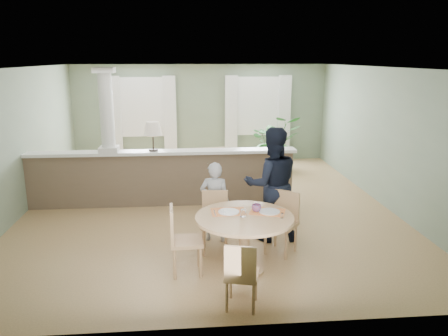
{
  "coord_description": "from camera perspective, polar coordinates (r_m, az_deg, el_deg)",
  "views": [
    {
      "loc": [
        -0.4,
        -8.22,
        2.88
      ],
      "look_at": [
        0.23,
        -1.0,
        1.04
      ],
      "focal_mm": 35.0,
      "sensor_mm": 36.0,
      "label": 1
    }
  ],
  "objects": [
    {
      "name": "child_person",
      "position": [
        6.96,
        -1.22,
        -4.44
      ],
      "size": [
        0.53,
        0.4,
        1.3
      ],
      "primitive_type": "imported",
      "rotation": [
        0.0,
        0.0,
        2.93
      ],
      "color": "#9D9DA2",
      "rests_on": "ground"
    },
    {
      "name": "chair_near",
      "position": [
        5.17,
        2.27,
        -13.55
      ],
      "size": [
        0.46,
        0.46,
        0.85
      ],
      "rotation": [
        0.0,
        0.0,
        2.9
      ],
      "color": "tan",
      "rests_on": "ground"
    },
    {
      "name": "pony_wall",
      "position": [
        8.71,
        -8.66,
        -0.35
      ],
      "size": [
        5.32,
        0.38,
        2.7
      ],
      "color": "brown",
      "rests_on": "ground"
    },
    {
      "name": "chair_far_boy",
      "position": [
        6.68,
        -1.21,
        -6.59
      ],
      "size": [
        0.44,
        0.44,
        0.91
      ],
      "rotation": [
        0.0,
        0.0,
        -0.07
      ],
      "color": "tan",
      "rests_on": "ground"
    },
    {
      "name": "chair_side",
      "position": [
        5.99,
        -5.64,
        -8.99
      ],
      "size": [
        0.45,
        0.45,
        0.95
      ],
      "rotation": [
        0.0,
        0.0,
        1.62
      ],
      "color": "tan",
      "rests_on": "ground"
    },
    {
      "name": "sofa",
      "position": [
        9.92,
        -5.27,
        -0.24
      ],
      "size": [
        2.88,
        1.41,
        0.81
      ],
      "primitive_type": "imported",
      "rotation": [
        0.0,
        0.0,
        0.12
      ],
      "color": "olive",
      "rests_on": "ground"
    },
    {
      "name": "houseplant",
      "position": [
        11.59,
        6.7,
        3.42
      ],
      "size": [
        1.35,
        1.19,
        1.44
      ],
      "primitive_type": "imported",
      "rotation": [
        0.0,
        0.0,
        0.05
      ],
      "color": "#286026",
      "rests_on": "ground"
    },
    {
      "name": "chair_far_man",
      "position": [
        6.68,
        7.75,
        -6.64
      ],
      "size": [
        0.59,
        0.59,
        0.93
      ],
      "rotation": [
        0.0,
        0.0,
        -0.66
      ],
      "color": "tan",
      "rests_on": "ground"
    },
    {
      "name": "dining_table",
      "position": [
        5.98,
        2.72,
        -7.75
      ],
      "size": [
        1.33,
        1.33,
        0.91
      ],
      "rotation": [
        0.0,
        0.0,
        0.03
      ],
      "color": "tan",
      "rests_on": "ground"
    },
    {
      "name": "room_shell",
      "position": [
        8.91,
        -2.56,
        7.36
      ],
      "size": [
        7.02,
        8.02,
        2.71
      ],
      "color": "gray",
      "rests_on": "ground"
    },
    {
      "name": "man_person",
      "position": [
        6.98,
        6.27,
        -2.14
      ],
      "size": [
        0.91,
        0.72,
        1.84
      ],
      "primitive_type": "imported",
      "rotation": [
        0.0,
        0.0,
        3.17
      ],
      "color": "black",
      "rests_on": "ground"
    },
    {
      "name": "ground",
      "position": [
        8.71,
        -2.06,
        -5.05
      ],
      "size": [
        8.0,
        8.0,
        0.0
      ],
      "primitive_type": "plane",
      "color": "tan",
      "rests_on": "ground"
    }
  ]
}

